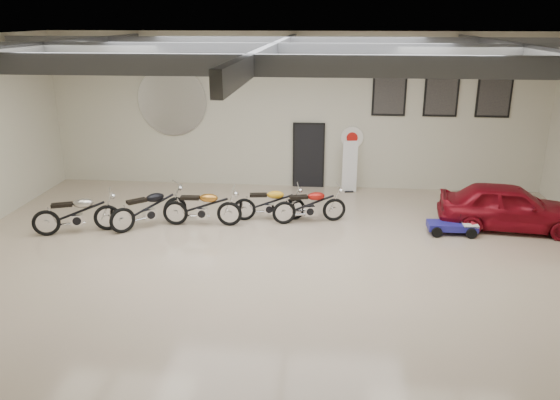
# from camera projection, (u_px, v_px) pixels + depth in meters

# --- Properties ---
(floor) EXTENTS (16.00, 12.00, 0.01)m
(floor) POSITION_uv_depth(u_px,v_px,m) (275.00, 261.00, 12.75)
(floor) COLOR tan
(floor) RESTS_ON ground
(ceiling) EXTENTS (16.00, 12.00, 0.01)m
(ceiling) POSITION_uv_depth(u_px,v_px,m) (274.00, 38.00, 11.15)
(ceiling) COLOR slate
(ceiling) RESTS_ON back_wall
(back_wall) EXTENTS (16.00, 0.02, 5.00)m
(back_wall) POSITION_uv_depth(u_px,v_px,m) (294.00, 112.00, 17.61)
(back_wall) COLOR beige
(back_wall) RESTS_ON floor
(ceiling_beams) EXTENTS (15.80, 11.80, 0.32)m
(ceiling_beams) POSITION_uv_depth(u_px,v_px,m) (275.00, 51.00, 11.23)
(ceiling_beams) COLOR #595B61
(ceiling_beams) RESTS_ON ceiling
(door) EXTENTS (0.92, 0.08, 2.10)m
(door) POSITION_uv_depth(u_px,v_px,m) (309.00, 156.00, 17.98)
(door) COLOR black
(door) RESTS_ON back_wall
(logo_plaque) EXTENTS (2.30, 0.06, 1.16)m
(logo_plaque) POSITION_uv_depth(u_px,v_px,m) (172.00, 101.00, 17.82)
(logo_plaque) COLOR silver
(logo_plaque) RESTS_ON back_wall
(poster_left) EXTENTS (1.05, 0.08, 1.35)m
(poster_left) POSITION_uv_depth(u_px,v_px,m) (389.00, 94.00, 17.11)
(poster_left) COLOR black
(poster_left) RESTS_ON back_wall
(poster_mid) EXTENTS (1.05, 0.08, 1.35)m
(poster_mid) POSITION_uv_depth(u_px,v_px,m) (441.00, 95.00, 16.97)
(poster_mid) COLOR black
(poster_mid) RESTS_ON back_wall
(poster_right) EXTENTS (1.05, 0.08, 1.35)m
(poster_right) POSITION_uv_depth(u_px,v_px,m) (494.00, 96.00, 16.83)
(poster_right) COLOR black
(poster_right) RESTS_ON back_wall
(oil_sign) EXTENTS (0.72, 0.10, 0.72)m
(oil_sign) POSITION_uv_depth(u_px,v_px,m) (352.00, 138.00, 17.65)
(oil_sign) COLOR white
(oil_sign) RESTS_ON back_wall
(banner_stand) EXTENTS (0.50, 0.26, 1.75)m
(banner_stand) POSITION_uv_depth(u_px,v_px,m) (350.00, 166.00, 17.49)
(banner_stand) COLOR white
(banner_stand) RESTS_ON floor
(motorcycle_silver) EXTENTS (2.27, 1.40, 1.13)m
(motorcycle_silver) POSITION_uv_depth(u_px,v_px,m) (76.00, 213.00, 14.22)
(motorcycle_silver) COLOR silver
(motorcycle_silver) RESTS_ON floor
(motorcycle_black) EXTENTS (2.06, 1.91, 1.12)m
(motorcycle_black) POSITION_uv_depth(u_px,v_px,m) (149.00, 207.00, 14.64)
(motorcycle_black) COLOR silver
(motorcycle_black) RESTS_ON floor
(motorcycle_gold) EXTENTS (2.14, 0.76, 1.10)m
(motorcycle_gold) POSITION_uv_depth(u_px,v_px,m) (202.00, 206.00, 14.75)
(motorcycle_gold) COLOR silver
(motorcycle_gold) RESTS_ON floor
(motorcycle_yellow) EXTENTS (2.04, 0.88, 1.03)m
(motorcycle_yellow) POSITION_uv_depth(u_px,v_px,m) (269.00, 202.00, 15.16)
(motorcycle_yellow) COLOR silver
(motorcycle_yellow) RESTS_ON floor
(motorcycle_red) EXTENTS (2.12, 1.14, 1.05)m
(motorcycle_red) POSITION_uv_depth(u_px,v_px,m) (309.00, 204.00, 14.96)
(motorcycle_red) COLOR silver
(motorcycle_red) RESTS_ON floor
(go_kart) EXTENTS (1.55, 0.71, 0.56)m
(go_kart) POSITION_uv_depth(u_px,v_px,m) (457.00, 224.00, 14.25)
(go_kart) COLOR navy
(go_kart) RESTS_ON floor
(vintage_car) EXTENTS (1.87, 3.78, 1.24)m
(vintage_car) POSITION_uv_depth(u_px,v_px,m) (509.00, 206.00, 14.52)
(vintage_car) COLOR maroon
(vintage_car) RESTS_ON floor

